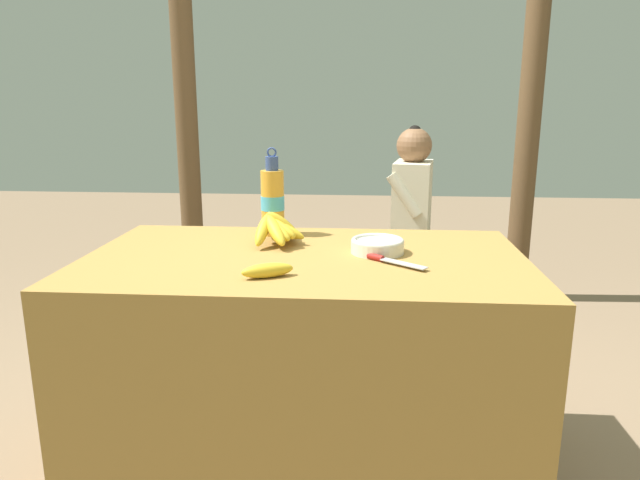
% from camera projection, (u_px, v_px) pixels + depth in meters
% --- Properties ---
extents(ground_plane, '(12.00, 12.00, 0.00)m').
position_uv_depth(ground_plane, '(306.00, 466.00, 2.02)').
color(ground_plane, '#846B51').
extents(market_counter, '(1.41, 0.82, 0.77)m').
position_uv_depth(market_counter, '(305.00, 366.00, 1.92)').
color(market_counter, olive).
rests_on(market_counter, ground_plane).
extents(banana_bunch_ripe, '(0.18, 0.27, 0.13)m').
position_uv_depth(banana_bunch_ripe, '(276.00, 227.00, 1.97)').
color(banana_bunch_ripe, '#4C381E').
rests_on(banana_bunch_ripe, market_counter).
extents(serving_bowl, '(0.17, 0.17, 0.05)m').
position_uv_depth(serving_bowl, '(377.00, 245.00, 1.86)').
color(serving_bowl, silver).
rests_on(serving_bowl, market_counter).
extents(water_bottle, '(0.09, 0.09, 0.32)m').
position_uv_depth(water_bottle, '(273.00, 201.00, 2.09)').
color(water_bottle, gold).
rests_on(water_bottle, market_counter).
extents(loose_banana_front, '(0.15, 0.10, 0.04)m').
position_uv_depth(loose_banana_front, '(268.00, 270.00, 1.60)').
color(loose_banana_front, gold).
rests_on(loose_banana_front, market_counter).
extents(knife, '(0.18, 0.15, 0.02)m').
position_uv_depth(knife, '(388.00, 260.00, 1.74)').
color(knife, '#BCBCC1').
rests_on(knife, market_counter).
extents(wooden_bench, '(1.62, 0.32, 0.44)m').
position_uv_depth(wooden_bench, '(351.00, 256.00, 3.37)').
color(wooden_bench, brown).
rests_on(wooden_bench, ground_plane).
extents(seated_vendor, '(0.44, 0.42, 1.13)m').
position_uv_depth(seated_vendor, '(404.00, 209.00, 3.26)').
color(seated_vendor, '#232328').
rests_on(seated_vendor, ground_plane).
extents(banana_bunch_green, '(0.15, 0.24, 0.12)m').
position_uv_depth(banana_bunch_green, '(281.00, 234.00, 3.37)').
color(banana_bunch_green, '#4C381E').
rests_on(banana_bunch_green, wooden_bench).
extents(support_post_near, '(0.14, 0.14, 2.49)m').
position_uv_depth(support_post_near, '(186.00, 103.00, 3.62)').
color(support_post_near, brown).
rests_on(support_post_near, ground_plane).
extents(support_post_far, '(0.14, 0.14, 2.49)m').
position_uv_depth(support_post_far, '(530.00, 104.00, 3.46)').
color(support_post_far, brown).
rests_on(support_post_far, ground_plane).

